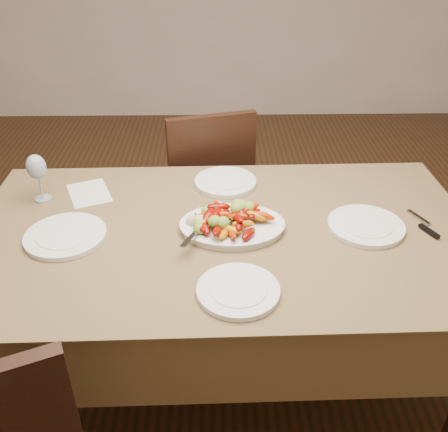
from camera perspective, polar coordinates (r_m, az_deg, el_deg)
name	(u,v)px	position (r m, az deg, el deg)	size (l,w,h in m)	color
floor	(185,347)	(2.41, -4.53, -14.73)	(6.00, 6.00, 0.00)	#392211
dining_table	(224,309)	(2.04, 0.00, -10.56)	(1.84, 1.04, 0.76)	brown
chair_far	(204,188)	(2.65, -2.33, 3.23)	(0.42, 0.42, 0.95)	black
serving_platter	(232,227)	(1.80, 0.95, -1.27)	(0.37, 0.27, 0.02)	white
roasted_vegetables	(232,214)	(1.77, 0.97, 0.27)	(0.30, 0.20, 0.09)	#720902
serving_spoon	(214,225)	(1.74, -1.11, -0.98)	(0.28, 0.06, 0.03)	#9EA0A8
plate_left	(65,236)	(1.84, -17.66, -2.20)	(0.28, 0.28, 0.02)	white
plate_right	(366,226)	(1.88, 15.90, -1.11)	(0.27, 0.27, 0.02)	white
plate_far	(225,182)	(2.09, 0.17, 3.90)	(0.26, 0.26, 0.02)	white
plate_near	(238,291)	(1.52, 1.63, -8.55)	(0.25, 0.25, 0.02)	white
wine_glass	(38,176)	(2.07, -20.46, 4.26)	(0.08, 0.08, 0.20)	#8C99A5
menu_card	(89,193)	(2.10, -15.15, 2.55)	(0.15, 0.21, 0.00)	silver
table_knife	(424,225)	(1.96, 21.89, -0.98)	(0.02, 0.20, 0.01)	#9EA0A8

